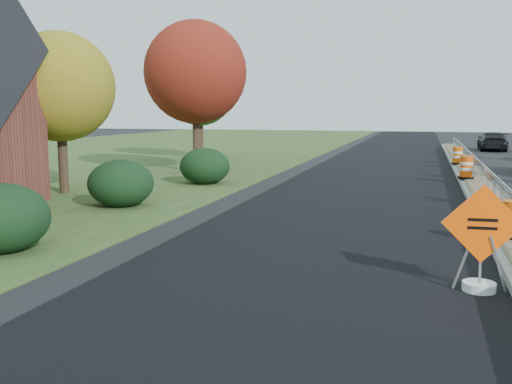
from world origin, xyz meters
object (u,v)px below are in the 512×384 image
(caution_sign, at_px, (480,265))
(car_dark_far, at_px, (492,141))
(barrel_median_near, at_px, (512,220))
(barrel_median_far, at_px, (457,156))
(barrel_median_mid, at_px, (466,168))

(caution_sign, xyz_separation_m, car_dark_far, (4.06, 37.06, 0.24))
(barrel_median_near, xyz_separation_m, car_dark_far, (3.10, 33.53, 0.08))
(barrel_median_far, height_order, car_dark_far, car_dark_far)
(barrel_median_mid, bearing_deg, barrel_median_near, -88.91)
(caution_sign, relative_size, car_dark_far, 0.38)
(barrel_median_mid, xyz_separation_m, car_dark_far, (3.32, 21.97, 0.03))
(caution_sign, relative_size, barrel_median_far, 2.03)
(car_dark_far, bearing_deg, barrel_median_near, 86.59)
(car_dark_far, bearing_deg, barrel_median_far, 79.60)
(caution_sign, height_order, car_dark_far, caution_sign)
(barrel_median_mid, relative_size, car_dark_far, 0.19)
(barrel_median_far, bearing_deg, caution_sign, -91.95)
(barrel_median_mid, bearing_deg, barrel_median_far, 90.00)
(caution_sign, height_order, barrel_median_mid, caution_sign)
(barrel_median_far, bearing_deg, car_dark_far, 77.73)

